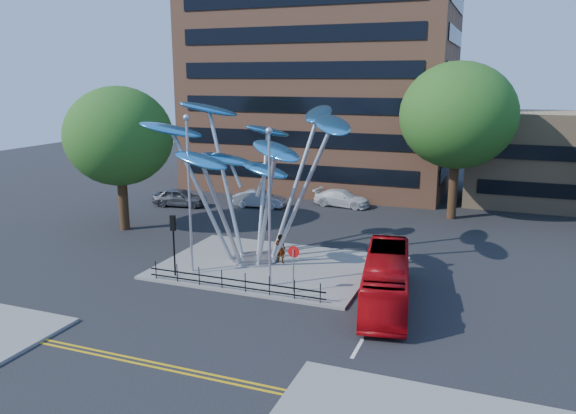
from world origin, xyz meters
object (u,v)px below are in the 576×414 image
at_px(tree_right, 458,116).
at_px(street_lamp_left, 189,181).
at_px(street_lamp_right, 269,194).
at_px(parked_car_mid, 260,199).
at_px(traffic_light_island, 173,232).
at_px(parked_car_right, 342,198).
at_px(pedestrian, 280,249).
at_px(leaf_sculpture, 253,148).
at_px(no_entry_sign_island, 294,261).
at_px(tree_left, 119,136).
at_px(parked_car_left, 180,197).
at_px(red_bus, 386,279).

relative_size(tree_right, street_lamp_left, 1.38).
xyz_separation_m(street_lamp_right, parked_car_mid, (-8.20, 17.10, -4.37)).
height_order(street_lamp_right, traffic_light_island, street_lamp_right).
bearing_deg(parked_car_right, parked_car_mid, 120.40).
bearing_deg(tree_right, traffic_light_island, -123.69).
xyz_separation_m(street_lamp_left, pedestrian, (4.12, 3.14, -4.34)).
bearing_deg(parked_car_mid, leaf_sculpture, -163.81).
xyz_separation_m(traffic_light_island, pedestrian, (4.62, 4.14, -1.60)).
relative_size(street_lamp_right, no_entry_sign_island, 3.39).
relative_size(tree_left, parked_car_mid, 2.34).
height_order(street_lamp_left, parked_car_mid, street_lamp_left).
relative_size(street_lamp_left, parked_car_mid, 1.99).
distance_m(parked_car_mid, parked_car_right, 7.11).
height_order(tree_left, parked_car_left, tree_left).
xyz_separation_m(parked_car_mid, parked_car_right, (6.50, 2.90, -0.02)).
xyz_separation_m(leaf_sculpture, parked_car_mid, (-5.63, 13.42, -6.14)).
distance_m(no_entry_sign_island, pedestrian, 4.82).
bearing_deg(no_entry_sign_island, tree_right, 72.88).
height_order(tree_left, parked_car_right, tree_left).
bearing_deg(parked_car_mid, street_lamp_right, -160.95).
distance_m(street_lamp_right, parked_car_mid, 19.46).
xyz_separation_m(tree_right, parked_car_mid, (-15.70, -1.90, -7.31)).
xyz_separation_m(parked_car_left, parked_car_right, (13.07, 5.00, -0.07)).
xyz_separation_m(no_entry_sign_island, red_bus, (4.60, 0.63, -0.58)).
bearing_deg(parked_car_left, parked_car_right, -78.10).
bearing_deg(red_bus, street_lamp_right, 172.04).
bearing_deg(traffic_light_island, street_lamp_left, 63.43).
bearing_deg(street_lamp_right, street_lamp_left, 174.29).
bearing_deg(parked_car_left, tree_right, -88.85).
relative_size(tree_right, traffic_light_island, 3.54).
relative_size(street_lamp_left, no_entry_sign_island, 3.59).
distance_m(street_lamp_right, parked_car_right, 20.55).
relative_size(traffic_light_island, parked_car_right, 0.70).
bearing_deg(parked_car_right, pedestrian, -170.76).
height_order(tree_right, tree_left, tree_right).
xyz_separation_m(street_lamp_right, pedestrian, (-0.88, 3.64, -4.08)).
height_order(pedestrian, parked_car_left, pedestrian).
bearing_deg(red_bus, parked_car_right, 102.09).
distance_m(tree_left, parked_car_left, 10.01).
xyz_separation_m(no_entry_sign_island, pedestrian, (-2.38, 4.12, -0.80)).
height_order(tree_right, parked_car_mid, tree_right).
height_order(no_entry_sign_island, parked_car_mid, no_entry_sign_island).
bearing_deg(pedestrian, parked_car_left, -37.38).
xyz_separation_m(street_lamp_right, no_entry_sign_island, (1.50, -0.48, -3.28)).
bearing_deg(leaf_sculpture, tree_left, 164.45).
height_order(tree_right, parked_car_right, tree_right).
relative_size(leaf_sculpture, red_bus, 1.43).
distance_m(red_bus, parked_car_mid, 22.18).
distance_m(leaf_sculpture, no_entry_sign_island, 7.71).
bearing_deg(tree_right, pedestrian, -118.60).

